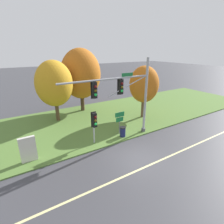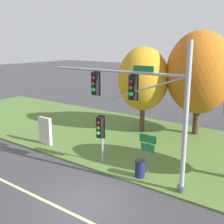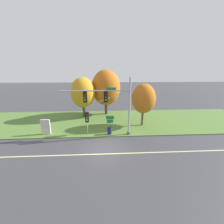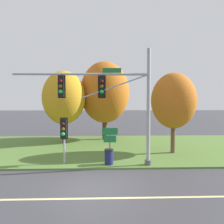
{
  "view_description": "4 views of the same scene",
  "coord_description": "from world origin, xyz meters",
  "px_view_note": "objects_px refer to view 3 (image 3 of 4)",
  "views": [
    {
      "loc": [
        -7.57,
        -8.57,
        7.76
      ],
      "look_at": [
        0.02,
        3.69,
        2.51
      ],
      "focal_mm": 28.0,
      "sensor_mm": 36.0,
      "label": 1
    },
    {
      "loc": [
        7.7,
        -8.57,
        6.91
      ],
      "look_at": [
        -1.47,
        3.96,
        3.12
      ],
      "focal_mm": 45.0,
      "sensor_mm": 36.0,
      "label": 2
    },
    {
      "loc": [
        0.2,
        -14.01,
        7.92
      ],
      "look_at": [
        1.21,
        3.63,
        2.83
      ],
      "focal_mm": 24.0,
      "sensor_mm": 36.0,
      "label": 3
    },
    {
      "loc": [
        0.64,
        -9.92,
        3.99
      ],
      "look_at": [
        1.11,
        4.33,
        3.25
      ],
      "focal_mm": 35.0,
      "sensor_mm": 36.0,
      "label": 4
    }
  ],
  "objects_px": {
    "tree_behind_signpost": "(144,99)",
    "trash_bin": "(110,130)",
    "info_kiosk": "(46,127)",
    "tree_nearest_road": "(83,93)",
    "tree_left_of_mast": "(106,88)",
    "traffic_signal_mast": "(111,102)",
    "pedestrian_signal_near_kerb": "(87,118)",
    "route_sign_post": "(110,121)"
  },
  "relations": [
    {
      "from": "tree_nearest_road",
      "to": "tree_left_of_mast",
      "type": "height_order",
      "value": "tree_left_of_mast"
    },
    {
      "from": "tree_behind_signpost",
      "to": "trash_bin",
      "type": "xyz_separation_m",
      "value": [
        -4.84,
        -2.86,
        -3.4
      ]
    },
    {
      "from": "route_sign_post",
      "to": "tree_behind_signpost",
      "type": "distance_m",
      "value": 5.78
    },
    {
      "from": "tree_nearest_road",
      "to": "trash_bin",
      "type": "distance_m",
      "value": 8.91
    },
    {
      "from": "tree_left_of_mast",
      "to": "tree_behind_signpost",
      "type": "xyz_separation_m",
      "value": [
        5.08,
        -5.95,
        -0.83
      ]
    },
    {
      "from": "traffic_signal_mast",
      "to": "route_sign_post",
      "type": "bearing_deg",
      "value": 93.7
    },
    {
      "from": "route_sign_post",
      "to": "tree_nearest_road",
      "type": "xyz_separation_m",
      "value": [
        -4.07,
        6.42,
        2.66
      ]
    },
    {
      "from": "trash_bin",
      "to": "info_kiosk",
      "type": "bearing_deg",
      "value": 176.78
    },
    {
      "from": "traffic_signal_mast",
      "to": "trash_bin",
      "type": "distance_m",
      "value": 3.71
    },
    {
      "from": "pedestrian_signal_near_kerb",
      "to": "tree_nearest_road",
      "type": "relative_size",
      "value": 0.43
    },
    {
      "from": "traffic_signal_mast",
      "to": "info_kiosk",
      "type": "height_order",
      "value": "traffic_signal_mast"
    },
    {
      "from": "traffic_signal_mast",
      "to": "tree_behind_signpost",
      "type": "xyz_separation_m",
      "value": [
        4.72,
        3.04,
        -0.3
      ]
    },
    {
      "from": "pedestrian_signal_near_kerb",
      "to": "trash_bin",
      "type": "height_order",
      "value": "pedestrian_signal_near_kerb"
    },
    {
      "from": "tree_left_of_mast",
      "to": "pedestrian_signal_near_kerb",
      "type": "bearing_deg",
      "value": -106.21
    },
    {
      "from": "route_sign_post",
      "to": "tree_nearest_road",
      "type": "relative_size",
      "value": 0.33
    },
    {
      "from": "pedestrian_signal_near_kerb",
      "to": "trash_bin",
      "type": "relative_size",
      "value": 3.07
    },
    {
      "from": "pedestrian_signal_near_kerb",
      "to": "route_sign_post",
      "type": "height_order",
      "value": "pedestrian_signal_near_kerb"
    },
    {
      "from": "tree_behind_signpost",
      "to": "trash_bin",
      "type": "height_order",
      "value": "tree_behind_signpost"
    },
    {
      "from": "traffic_signal_mast",
      "to": "tree_behind_signpost",
      "type": "height_order",
      "value": "traffic_signal_mast"
    },
    {
      "from": "tree_nearest_road",
      "to": "tree_behind_signpost",
      "type": "relative_size",
      "value": 1.11
    },
    {
      "from": "info_kiosk",
      "to": "tree_nearest_road",
      "type": "bearing_deg",
      "value": 59.58
    },
    {
      "from": "tree_behind_signpost",
      "to": "info_kiosk",
      "type": "height_order",
      "value": "tree_behind_signpost"
    },
    {
      "from": "tree_behind_signpost",
      "to": "route_sign_post",
      "type": "bearing_deg",
      "value": -154.97
    },
    {
      "from": "tree_nearest_road",
      "to": "info_kiosk",
      "type": "height_order",
      "value": "tree_nearest_road"
    },
    {
      "from": "route_sign_post",
      "to": "tree_left_of_mast",
      "type": "distance_m",
      "value": 8.79
    },
    {
      "from": "pedestrian_signal_near_kerb",
      "to": "tree_behind_signpost",
      "type": "xyz_separation_m",
      "value": [
        7.6,
        2.7,
        1.84
      ]
    },
    {
      "from": "route_sign_post",
      "to": "tree_left_of_mast",
      "type": "height_order",
      "value": "tree_left_of_mast"
    },
    {
      "from": "tree_nearest_road",
      "to": "tree_left_of_mast",
      "type": "distance_m",
      "value": 4.18
    },
    {
      "from": "trash_bin",
      "to": "tree_nearest_road",
      "type": "bearing_deg",
      "value": 119.54
    },
    {
      "from": "pedestrian_signal_near_kerb",
      "to": "tree_nearest_road",
      "type": "xyz_separation_m",
      "value": [
        -1.24,
        6.89,
        2.12
      ]
    },
    {
      "from": "traffic_signal_mast",
      "to": "trash_bin",
      "type": "height_order",
      "value": "traffic_signal_mast"
    },
    {
      "from": "pedestrian_signal_near_kerb",
      "to": "tree_nearest_road",
      "type": "distance_m",
      "value": 7.31
    },
    {
      "from": "tree_nearest_road",
      "to": "route_sign_post",
      "type": "bearing_deg",
      "value": -57.63
    },
    {
      "from": "trash_bin",
      "to": "tree_behind_signpost",
      "type": "bearing_deg",
      "value": 30.6
    },
    {
      "from": "tree_behind_signpost",
      "to": "info_kiosk",
      "type": "relative_size",
      "value": 3.13
    },
    {
      "from": "traffic_signal_mast",
      "to": "route_sign_post",
      "type": "distance_m",
      "value": 2.8
    },
    {
      "from": "tree_left_of_mast",
      "to": "info_kiosk",
      "type": "height_order",
      "value": "tree_left_of_mast"
    },
    {
      "from": "traffic_signal_mast",
      "to": "pedestrian_signal_near_kerb",
      "type": "distance_m",
      "value": 3.6
    },
    {
      "from": "tree_nearest_road",
      "to": "tree_behind_signpost",
      "type": "distance_m",
      "value": 9.78
    },
    {
      "from": "tree_behind_signpost",
      "to": "info_kiosk",
      "type": "bearing_deg",
      "value": -169.23
    },
    {
      "from": "traffic_signal_mast",
      "to": "tree_behind_signpost",
      "type": "distance_m",
      "value": 5.62
    },
    {
      "from": "pedestrian_signal_near_kerb",
      "to": "route_sign_post",
      "type": "xyz_separation_m",
      "value": [
        2.83,
        0.47,
        -0.54
      ]
    }
  ]
}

